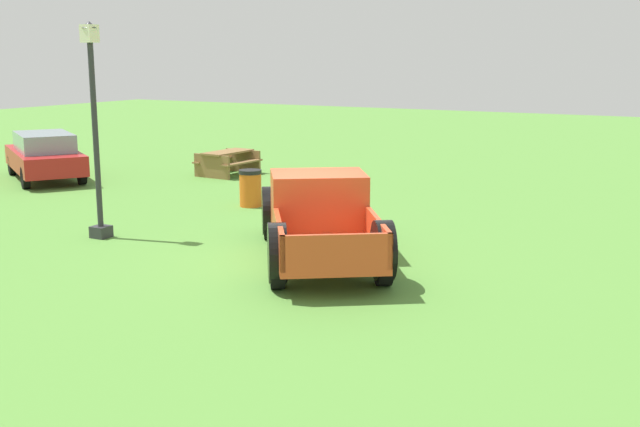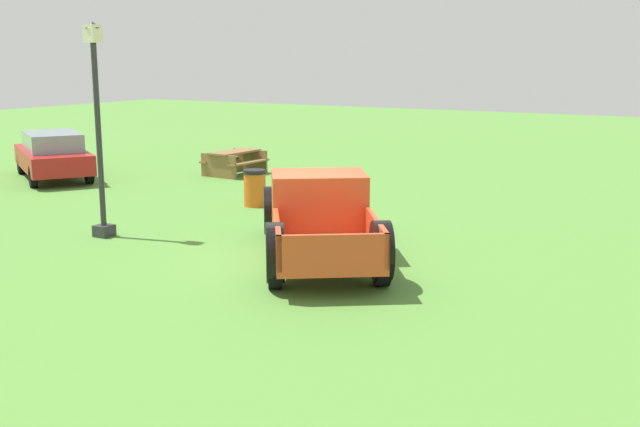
{
  "view_description": "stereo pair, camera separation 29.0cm",
  "coord_description": "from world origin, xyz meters",
  "px_view_note": "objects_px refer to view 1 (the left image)",
  "views": [
    {
      "loc": [
        -12.4,
        -7.05,
        3.83
      ],
      "look_at": [
        0.05,
        -0.24,
        0.9
      ],
      "focal_mm": 43.12,
      "sensor_mm": 36.0,
      "label": 1
    },
    {
      "loc": [
        -12.25,
        -7.31,
        3.83
      ],
      "look_at": [
        0.05,
        -0.24,
        0.9
      ],
      "focal_mm": 43.12,
      "sensor_mm": 36.0,
      "label": 2
    }
  ],
  "objects_px": {
    "pickup_truck_foreground": "(318,216)",
    "trash_can": "(250,188)",
    "picnic_table": "(228,160)",
    "sedan_distant_a": "(45,155)",
    "lamp_post_near": "(95,127)"
  },
  "relations": [
    {
      "from": "pickup_truck_foreground",
      "to": "trash_can",
      "type": "bearing_deg",
      "value": 48.39
    },
    {
      "from": "picnic_table",
      "to": "sedan_distant_a",
      "type": "bearing_deg",
      "value": 128.61
    },
    {
      "from": "pickup_truck_foreground",
      "to": "sedan_distant_a",
      "type": "relative_size",
      "value": 1.16
    },
    {
      "from": "lamp_post_near",
      "to": "trash_can",
      "type": "bearing_deg",
      "value": -11.23
    },
    {
      "from": "lamp_post_near",
      "to": "pickup_truck_foreground",
      "type": "bearing_deg",
      "value": -78.48
    },
    {
      "from": "picnic_table",
      "to": "lamp_post_near",
      "type": "bearing_deg",
      "value": -162.2
    },
    {
      "from": "sedan_distant_a",
      "to": "trash_can",
      "type": "height_order",
      "value": "sedan_distant_a"
    },
    {
      "from": "pickup_truck_foreground",
      "to": "sedan_distant_a",
      "type": "distance_m",
      "value": 12.58
    },
    {
      "from": "pickup_truck_foreground",
      "to": "sedan_distant_a",
      "type": "xyz_separation_m",
      "value": [
        3.98,
        11.93,
        -0.0
      ]
    },
    {
      "from": "pickup_truck_foreground",
      "to": "lamp_post_near",
      "type": "relative_size",
      "value": 1.21
    },
    {
      "from": "lamp_post_near",
      "to": "trash_can",
      "type": "distance_m",
      "value": 4.89
    },
    {
      "from": "sedan_distant_a",
      "to": "trash_can",
      "type": "xyz_separation_m",
      "value": [
        -0.53,
        -8.04,
        -0.29
      ]
    },
    {
      "from": "sedan_distant_a",
      "to": "lamp_post_near",
      "type": "bearing_deg",
      "value": -124.68
    },
    {
      "from": "pickup_truck_foreground",
      "to": "lamp_post_near",
      "type": "distance_m",
      "value": 5.12
    },
    {
      "from": "picnic_table",
      "to": "trash_can",
      "type": "distance_m",
      "value": 5.44
    }
  ]
}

